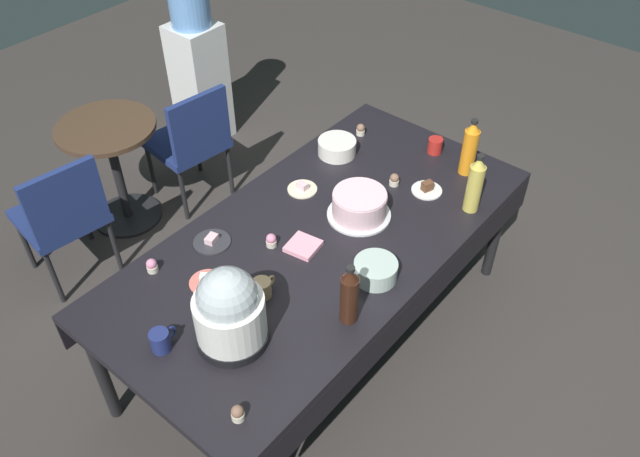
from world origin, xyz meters
The scene contains 26 objects.
ground centered at (0.00, 0.00, 0.00)m, with size 9.00×9.00×0.00m, color #383330.
potluck_table centered at (0.00, 0.00, 0.69)m, with size 2.20×1.10×0.75m.
frosted_layer_cake centered at (0.24, -0.05, 0.82)m, with size 0.32×0.32×0.14m.
slow_cooker centered at (-0.69, -0.12, 0.92)m, with size 0.29×0.29×0.37m.
glass_salad_bowl centered at (-0.05, -0.36, 0.79)m, with size 0.20×0.20×0.09m, color #B2C6BC.
ceramic_snack_bowl centered at (0.58, 0.36, 0.79)m, with size 0.21×0.21×0.09m, color silver.
dessert_plate_white centered at (0.62, -0.20, 0.76)m, with size 0.16×0.16×0.06m.
dessert_plate_cream centered at (0.21, 0.30, 0.76)m, with size 0.15×0.15×0.04m.
dessert_plate_coral centered at (-0.55, 0.19, 0.76)m, with size 0.16×0.16×0.05m.
dessert_plate_charcoal centered at (-0.36, 0.36, 0.76)m, with size 0.18×0.18×0.04m.
cupcake_vanilla centered at (-0.65, 0.43, 0.78)m, with size 0.05×0.05×0.07m.
cupcake_cocoa centered at (0.55, -0.04, 0.78)m, with size 0.05×0.05×0.07m.
cupcake_rose centered at (-0.19, 0.13, 0.78)m, with size 0.05×0.05×0.07m.
cupcake_berry centered at (-0.94, -0.39, 0.78)m, with size 0.05×0.05×0.07m.
cupcake_mint centered at (0.81, 0.37, 0.78)m, with size 0.05×0.05×0.07m.
soda_bottle_orange_juice centered at (0.89, -0.27, 0.90)m, with size 0.08×0.08×0.33m.
soda_bottle_cola centered at (-0.31, -0.41, 0.89)m, with size 0.08×0.08×0.30m.
soda_bottle_ginger_ale centered at (0.64, -0.45, 0.90)m, with size 0.08×0.08×0.33m.
coffee_mug_tan centered at (-0.44, -0.05, 0.79)m, with size 0.12×0.08×0.08m.
coffee_mug_navy centered at (-0.91, 0.07, 0.80)m, with size 0.12×0.08×0.09m.
coffee_mug_red centered at (0.94, -0.05, 0.79)m, with size 0.12×0.08×0.09m.
paper_napkin_stack centered at (-0.11, 0.01, 0.76)m, with size 0.14×0.14×0.02m, color pink.
maroon_chair_left centered at (-0.56, 1.40, 0.49)m, with size 0.49×0.49×0.85m.
maroon_chair_right centered at (0.39, 1.40, 0.49)m, with size 0.49×0.49×0.85m.
round_cafe_table centered at (-0.05, 1.63, 0.50)m, with size 0.60×0.60×0.72m.
water_cooler centered at (0.95, 1.94, 0.59)m, with size 0.32×0.32×1.24m.
Camera 1 is at (-1.71, -1.42, 2.82)m, focal length 35.92 mm.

